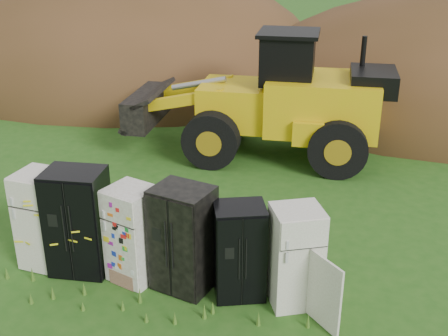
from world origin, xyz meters
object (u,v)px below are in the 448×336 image
Objects in this scene: fridge_open_door at (295,257)px; fridge_black_side at (78,222)px; fridge_leftmost at (44,219)px; fridge_black_right at (239,251)px; fridge_sticker at (133,234)px; fridge_dark_mid at (183,239)px; wheel_loader at (254,95)px.

fridge_black_side is at bearing 154.73° from fridge_open_door.
fridge_black_right is (3.69, -0.07, -0.08)m from fridge_leftmost.
fridge_open_door is at bearing -5.82° from fridge_black_side.
fridge_black_right is 0.96× the size of fridge_open_door.
fridge_sticker is at bearing 3.87° from fridge_leftmost.
fridge_dark_mid is at bearing -6.72° from fridge_black_side.
fridge_sticker is (1.07, -0.01, -0.10)m from fridge_black_side.
fridge_open_door is at bearing 15.06° from fridge_dark_mid.
fridge_black_side reaches higher than fridge_sticker.
fridge_black_side is 1.13× the size of fridge_open_door.
fridge_leftmost is 1.77m from fridge_sticker.
fridge_dark_mid is (2.00, -0.05, -0.04)m from fridge_black_side.
fridge_dark_mid is 0.99m from fridge_black_right.
wheel_loader is at bearing 82.42° from fridge_open_door.
fridge_open_door is (1.93, 0.02, -0.07)m from fridge_dark_mid.
fridge_sticker is at bearing -167.47° from fridge_dark_mid.
fridge_black_side reaches higher than fridge_leftmost.
fridge_black_side is at bearing -109.79° from wheel_loader.
fridge_black_side is 1.17× the size of fridge_black_right.
fridge_black_right is at bearing -83.88° from wheel_loader.
fridge_dark_mid is 1.08× the size of fridge_open_door.
fridge_leftmost reaches higher than fridge_sticker.
fridge_black_side is 6.78m from wheel_loader.
fridge_black_side is 2.00m from fridge_dark_mid.
fridge_black_side is at bearing -166.77° from fridge_dark_mid.
fridge_black_side is 1.11× the size of fridge_sticker.
fridge_leftmost is at bearing -115.45° from wheel_loader.
fridge_sticker is 1.01× the size of fridge_open_door.
fridge_black_right is (0.99, 0.01, -0.11)m from fridge_dark_mid.
fridge_sticker is 0.25× the size of wheel_loader.
fridge_dark_mid is at bearing -92.52° from wheel_loader.
fridge_leftmost is 0.98× the size of fridge_dark_mid.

